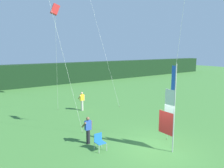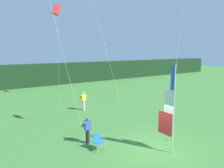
# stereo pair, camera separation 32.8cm
# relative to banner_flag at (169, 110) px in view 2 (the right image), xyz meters

# --- Properties ---
(ground_plane) EXTENTS (120.00, 120.00, 0.00)m
(ground_plane) POSITION_rel_banner_flag_xyz_m (-0.47, 0.55, -2.24)
(ground_plane) COLOR #3D7533
(distant_treeline) EXTENTS (80.00, 2.40, 3.26)m
(distant_treeline) POSITION_rel_banner_flag_xyz_m (-0.47, 25.36, -0.60)
(distant_treeline) COLOR black
(distant_treeline) RESTS_ON ground
(banner_flag) EXTENTS (0.06, 1.03, 4.67)m
(banner_flag) POSITION_rel_banner_flag_xyz_m (0.00, 0.00, 0.00)
(banner_flag) COLOR #B7B7BC
(banner_flag) RESTS_ON ground
(person_near_banner) EXTENTS (0.55, 0.48, 1.59)m
(person_near_banner) POSITION_rel_banner_flag_xyz_m (-3.13, 3.21, -1.39)
(person_near_banner) COLOR black
(person_near_banner) RESTS_ON ground
(person_mid_field) EXTENTS (0.55, 0.48, 1.67)m
(person_mid_field) POSITION_rel_banner_flag_xyz_m (-0.24, 9.51, -1.35)
(person_mid_field) COLOR #B7B2A3
(person_mid_field) RESTS_ON ground
(folding_chair) EXTENTS (0.51, 0.51, 0.89)m
(folding_chair) POSITION_rel_banner_flag_xyz_m (-3.01, 2.19, -1.72)
(folding_chair) COLOR #BCBCC1
(folding_chair) RESTS_ON ground
(kite_red_box_2) EXTENTS (1.13, 2.48, 8.73)m
(kite_red_box_2) POSITION_rel_banner_flag_xyz_m (-2.66, 8.79, 6.04)
(kite_red_box_2) COLOR brown
(kite_red_box_2) RESTS_ON ground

